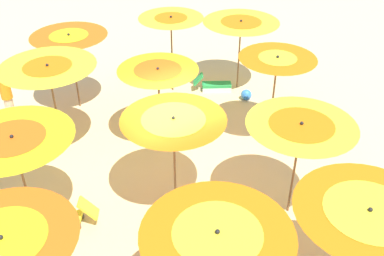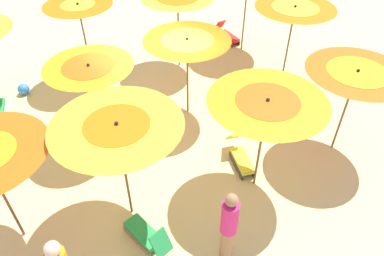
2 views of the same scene
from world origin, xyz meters
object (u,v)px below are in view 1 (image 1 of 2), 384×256
object	(u,v)px
beach_umbrella_7	(217,243)
lounger_3	(67,216)
beach_umbrella_8	(241,27)
beach_umbrella_9	(277,64)
beach_umbrella_2	(14,146)
lounger_0	(214,85)
beach_umbrella_10	(300,132)
beach_umbrella_5	(158,75)
beach_umbrella_0	(70,41)
beach_umbrella_4	(171,23)
beach_umbrella_11	(367,221)
beach_ball	(246,95)
beach_umbrella_6	(174,128)
beach_umbrella_1	(49,74)
beach_umbrella_3	(4,246)
lounger_1	(30,146)
beachgoer_1	(6,94)

from	to	relation	value
beach_umbrella_7	lounger_3	xyz separation A→B (m)	(1.17, -3.68, -1.94)
beach_umbrella_8	beach_umbrella_9	distance (m)	2.86
beach_umbrella_2	lounger_0	xyz separation A→B (m)	(-6.52, -2.78, -1.92)
lounger_0	beach_umbrella_10	bearing A→B (deg)	-77.54
beach_umbrella_5	lounger_0	xyz separation A→B (m)	(-2.75, -1.45, -1.73)
beach_umbrella_7	beach_umbrella_8	xyz separation A→B (m)	(-5.50, -6.50, -0.13)
beach_umbrella_0	beach_umbrella_4	distance (m)	2.94
beach_umbrella_8	beach_umbrella_10	world-z (taller)	beach_umbrella_10
beach_umbrella_11	beach_umbrella_10	bearing A→B (deg)	-110.56
beach_umbrella_11	beach_ball	xyz separation A→B (m)	(-3.09, -6.55, -1.95)
beach_umbrella_5	beach_umbrella_6	size ratio (longest dim) A/B	0.96
beach_umbrella_4	lounger_0	bearing A→B (deg)	146.57
beach_umbrella_1	beach_umbrella_3	xyz separation A→B (m)	(2.18, 4.63, -0.13)
beach_umbrella_2	beach_umbrella_7	distance (m)	4.34
beach_umbrella_4	lounger_1	size ratio (longest dim) A/B	2.18
beach_umbrella_4	lounger_1	xyz separation A→B (m)	(4.76, 0.88, -2.01)
lounger_0	beach_ball	bearing A→B (deg)	-33.60
beach_umbrella_4	lounger_0	size ratio (longest dim) A/B	2.03
beach_umbrella_3	beach_umbrella_10	xyz separation A→B (m)	(-5.53, 0.25, 0.07)
beach_umbrella_6	beachgoer_1	xyz separation A→B (m)	(2.24, -5.13, -0.99)
beach_umbrella_7	lounger_0	size ratio (longest dim) A/B	2.02
lounger_1	beach_ball	size ratio (longest dim) A/B	3.41
beach_umbrella_11	beachgoer_1	world-z (taller)	beach_umbrella_11
beach_umbrella_5	beach_umbrella_1	bearing A→B (deg)	-23.65
beach_umbrella_2	beachgoer_1	size ratio (longest dim) A/B	1.28
lounger_0	lounger_1	size ratio (longest dim) A/B	1.07
beach_umbrella_7	beach_umbrella_9	xyz separation A→B (m)	(-4.51, -3.82, 0.02)
beach_umbrella_10	beachgoer_1	xyz separation A→B (m)	(4.13, -6.74, -1.12)
beach_umbrella_4	lounger_1	distance (m)	5.25
beach_umbrella_5	beach_umbrella_10	world-z (taller)	beach_umbrella_10
beach_umbrella_7	beach_umbrella_0	bearing A→B (deg)	-95.69
beach_umbrella_1	beach_umbrella_10	bearing A→B (deg)	124.48
beach_umbrella_10	beach_umbrella_6	bearing A→B (deg)	-40.40
beach_umbrella_1	beach_umbrella_4	distance (m)	4.16
beach_umbrella_10	beach_ball	xyz separation A→B (m)	(-2.24, -4.28, -1.93)
beach_umbrella_3	beach_umbrella_10	size ratio (longest dim) A/B	0.97
beach_umbrella_0	beach_umbrella_1	distance (m)	2.14
beach_umbrella_6	lounger_1	xyz separation A→B (m)	(2.21, -3.52, -1.75)
beach_umbrella_6	lounger_0	distance (m)	5.47
beach_umbrella_0	beach_umbrella_8	distance (m)	4.96
beach_umbrella_6	lounger_1	size ratio (longest dim) A/B	1.99
beach_umbrella_11	lounger_0	world-z (taller)	beach_umbrella_11
beach_umbrella_9	beachgoer_1	world-z (taller)	beach_umbrella_9
beach_umbrella_11	beachgoer_1	size ratio (longest dim) A/B	1.29
beachgoer_1	lounger_1	bearing A→B (deg)	125.21
lounger_0	lounger_1	bearing A→B (deg)	-147.72
beach_umbrella_9	beach_ball	bearing A→B (deg)	-111.06
beach_umbrella_4	beach_umbrella_5	distance (m)	2.74
beach_umbrella_1	beach_umbrella_6	distance (m)	3.58
beach_umbrella_8	beach_umbrella_10	distance (m)	5.63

